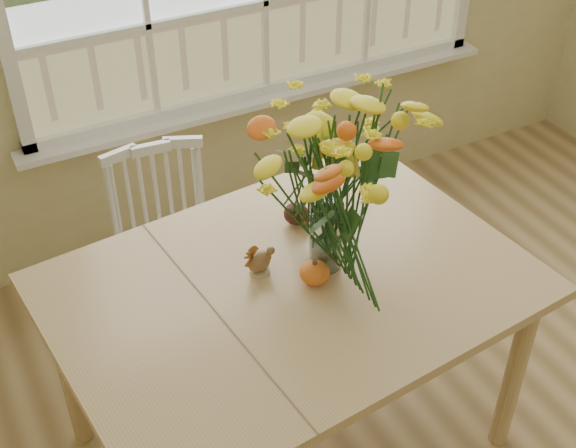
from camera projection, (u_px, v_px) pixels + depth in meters
dining_table at (291, 302)px, 2.53m from camera, size 1.60×1.21×0.80m
windsor_chair at (166, 238)px, 3.15m from camera, size 0.44×0.42×0.87m
flower_vase at (329, 173)px, 2.32m from camera, size 0.51×0.51×0.60m
pumpkin at (315, 274)px, 2.45m from camera, size 0.10×0.10×0.08m
turkey_figurine at (259, 262)px, 2.49m from camera, size 0.10×0.09×0.11m
dark_gourd at (296, 214)px, 2.69m from camera, size 0.13×0.09×0.08m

